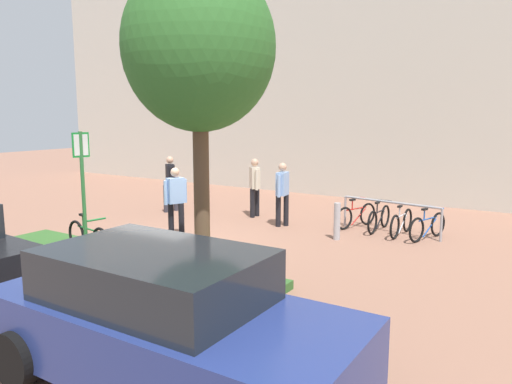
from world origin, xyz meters
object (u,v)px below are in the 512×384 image
bike_rack_cluster (390,220)px  person_shirt_blue (282,190)px  person_casual_tan (255,184)px  person_suited_navy (170,180)px  bike_at_sign (88,238)px  parking_sign_post (82,176)px  tree_sidewalk (199,49)px  bollard_steel (337,221)px  car_navy_sedan (166,321)px  person_shirt_white (176,198)px

bike_rack_cluster → person_shirt_blue: bearing=-163.3°
person_casual_tan → person_suited_navy: bearing=-164.3°
bike_at_sign → bike_rack_cluster: bike_at_sign is taller
parking_sign_post → person_suited_navy: size_ratio=1.54×
person_shirt_blue → parking_sign_post: bearing=-115.4°
person_suited_navy → person_shirt_blue: 3.92m
tree_sidewalk → bollard_steel: 5.52m
parking_sign_post → person_casual_tan: size_ratio=1.54×
person_casual_tan → person_suited_navy: (-2.63, -0.74, 0.00)m
bike_at_sign → bollard_steel: bearing=44.7°
bike_at_sign → bollard_steel: bollard_steel is taller
tree_sidewalk → bike_rack_cluster: 6.80m
bike_rack_cluster → tree_sidewalk: bearing=-107.6°
bike_at_sign → car_navy_sedan: 5.88m
bike_rack_cluster → car_navy_sedan: car_navy_sedan is taller
parking_sign_post → person_shirt_blue: parking_sign_post is taller
person_suited_navy → person_shirt_blue: bearing=1.4°
person_casual_tan → car_navy_sedan: bearing=-63.3°
tree_sidewalk → bollard_steel: bearing=78.2°
car_navy_sedan → bike_rack_cluster: bearing=90.9°
person_casual_tan → person_shirt_blue: size_ratio=1.00×
bike_at_sign → person_casual_tan: 5.32m
person_shirt_white → person_shirt_blue: same height
bollard_steel → person_suited_navy: (-5.74, 0.44, 0.53)m
person_shirt_white → person_suited_navy: (-2.31, 2.33, 0.00)m
person_suited_navy → person_shirt_white: bearing=-45.3°
tree_sidewalk → bike_at_sign: 4.93m
parking_sign_post → person_shirt_white: (0.60, 2.21, -0.73)m
tree_sidewalk → bollard_steel: (0.85, 4.07, -3.64)m
bike_at_sign → person_shirt_blue: 5.12m
parking_sign_post → tree_sidewalk: bearing=0.6°
car_navy_sedan → tree_sidewalk: bearing=122.2°
parking_sign_post → person_suited_navy: parking_sign_post is taller
tree_sidewalk → bike_rack_cluster: tree_sidewalk is taller
person_casual_tan → car_navy_sedan: (4.11, -8.18, -0.23)m
parking_sign_post → bike_at_sign: size_ratio=1.59×
bollard_steel → person_suited_navy: 5.78m
bike_rack_cluster → person_suited_navy: 6.71m
tree_sidewalk → bike_rack_cluster: (1.72, 5.42, -3.74)m
parking_sign_post → bike_rack_cluster: 7.46m
tree_sidewalk → person_casual_tan: bearing=113.4°
parking_sign_post → bollard_steel: (4.03, 4.10, -1.27)m
bike_rack_cluster → person_shirt_blue: size_ratio=1.53×
person_shirt_white → person_suited_navy: bearing=134.7°
tree_sidewalk → parking_sign_post: tree_sidewalk is taller
bike_rack_cluster → person_casual_tan: 4.04m
bike_at_sign → person_casual_tan: size_ratio=0.97×
tree_sidewalk → person_casual_tan: tree_sidewalk is taller
person_casual_tan → car_navy_sedan: size_ratio=0.40×
person_shirt_white → person_shirt_blue: (1.61, 2.43, 0.00)m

